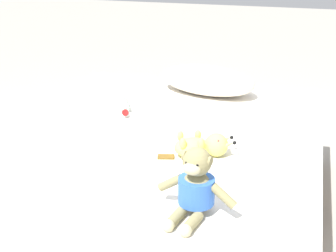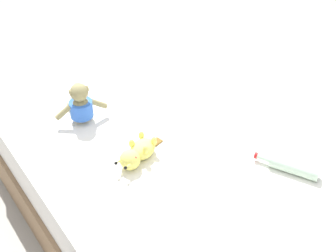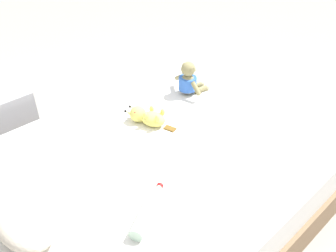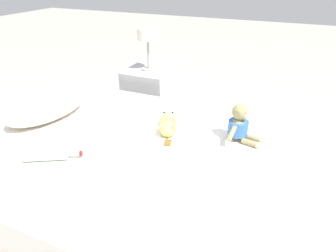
{
  "view_description": "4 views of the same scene",
  "coord_description": "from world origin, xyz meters",
  "px_view_note": "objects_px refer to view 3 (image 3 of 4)",
  "views": [
    {
      "loc": [
        0.65,
        -1.97,
        1.35
      ],
      "look_at": [
        0.09,
        -0.12,
        0.58
      ],
      "focal_mm": 51.75,
      "sensor_mm": 36.0,
      "label": 1
    },
    {
      "loc": [
        1.15,
        1.41,
        2.14
      ],
      "look_at": [
        0.06,
        -0.18,
        0.59
      ],
      "focal_mm": 53.66,
      "sensor_mm": 36.0,
      "label": 2
    },
    {
      "loc": [
        -1.14,
        0.98,
        1.74
      ],
      "look_at": [
        0.05,
        -0.15,
        0.56
      ],
      "focal_mm": 38.58,
      "sensor_mm": 36.0,
      "label": 3
    },
    {
      "loc": [
        -1.27,
        -0.81,
        1.43
      ],
      "look_at": [
        0.21,
        -0.17,
        0.54
      ],
      "focal_mm": 31.28,
      "sensor_mm": 36.0,
      "label": 4
    }
  ],
  "objects_px": {
    "pillow": "(24,201)",
    "bed": "(156,186)",
    "plush_monkey": "(189,81)",
    "plush_yellow_creature": "(147,116)",
    "glass_bottle": "(146,214)"
  },
  "relations": [
    {
      "from": "plush_monkey",
      "to": "glass_bottle",
      "type": "xyz_separation_m",
      "value": [
        -0.63,
        0.93,
        -0.06
      ]
    },
    {
      "from": "plush_yellow_creature",
      "to": "glass_bottle",
      "type": "relative_size",
      "value": 1.08
    },
    {
      "from": "pillow",
      "to": "plush_yellow_creature",
      "type": "xyz_separation_m",
      "value": [
        0.17,
        -0.85,
        -0.03
      ]
    },
    {
      "from": "plush_monkey",
      "to": "plush_yellow_creature",
      "type": "distance_m",
      "value": 0.45
    },
    {
      "from": "plush_yellow_creature",
      "to": "pillow",
      "type": "bearing_deg",
      "value": 101.27
    },
    {
      "from": "bed",
      "to": "glass_bottle",
      "type": "distance_m",
      "value": 0.52
    },
    {
      "from": "pillow",
      "to": "bed",
      "type": "bearing_deg",
      "value": -96.86
    },
    {
      "from": "plush_monkey",
      "to": "plush_yellow_creature",
      "type": "relative_size",
      "value": 0.9
    },
    {
      "from": "pillow",
      "to": "plush_monkey",
      "type": "relative_size",
      "value": 2.22
    },
    {
      "from": "bed",
      "to": "plush_monkey",
      "type": "bearing_deg",
      "value": -61.33
    },
    {
      "from": "plush_monkey",
      "to": "plush_yellow_creature",
      "type": "xyz_separation_m",
      "value": [
        -0.08,
        0.44,
        -0.05
      ]
    },
    {
      "from": "bed",
      "to": "plush_yellow_creature",
      "type": "distance_m",
      "value": 0.42
    },
    {
      "from": "pillow",
      "to": "plush_monkey",
      "type": "bearing_deg",
      "value": -79.27
    },
    {
      "from": "bed",
      "to": "pillow",
      "type": "relative_size",
      "value": 3.01
    },
    {
      "from": "plush_monkey",
      "to": "bed",
      "type": "bearing_deg",
      "value": 118.67
    }
  ]
}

